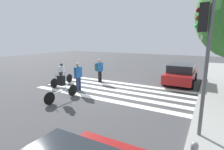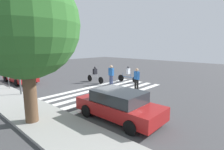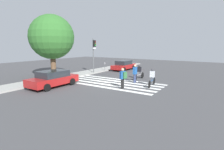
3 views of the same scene
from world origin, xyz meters
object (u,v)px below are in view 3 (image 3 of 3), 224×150
Objects in this scene: parking_meter at (105,65)px; street_tree at (52,37)px; car_parked_far_curb at (124,65)px; pedestrian_adult_tall_backpack at (135,72)px; car_parked_silver_sedan at (53,79)px; cyclist_mid_street at (152,77)px; cyclist_near_curb at (139,72)px; traffic_light at (94,49)px; pedestrian_child_with_backpack at (123,77)px.

parking_meter is 0.18× the size of street_tree.
street_tree is 1.50× the size of car_parked_far_curb.
pedestrian_adult_tall_backpack is 7.81m from car_parked_silver_sedan.
cyclist_near_curb is at bearing 38.64° from cyclist_mid_street.
parking_meter is (2.57, 0.12, -2.24)m from traffic_light.
pedestrian_child_with_backpack is at bearing -64.07° from car_parked_silver_sedan.
parking_meter is at bearing 9.22° from car_parked_silver_sedan.
car_parked_silver_sedan reaches higher than parking_meter.
street_tree is 10.30m from cyclist_near_curb.
car_parked_far_curb is at bearing 43.80° from cyclist_near_curb.
car_parked_silver_sedan reaches higher than car_parked_far_curb.
traffic_light is 0.97× the size of car_parked_far_curb.
pedestrian_adult_tall_backpack is (2.92, -8.71, -3.54)m from street_tree.
cyclist_near_curb is 3.33m from cyclist_mid_street.
pedestrian_child_with_backpack is at bearing -125.02° from traffic_light.
traffic_light reaches higher than car_parked_far_curb.
parking_meter is 10.71m from pedestrian_child_with_backpack.
street_tree reaches higher than traffic_light.
parking_meter is 7.53m from cyclist_near_curb.
parking_meter is at bearing 2.59° from traffic_light.
parking_meter is 8.76m from pedestrian_adult_tall_backpack.
traffic_light is 7.81m from pedestrian_adult_tall_backpack.
pedestrian_adult_tall_backpack is at bearing -143.99° from car_parked_far_curb.
car_parked_silver_sedan is at bearing 117.86° from cyclist_mid_street.
cyclist_near_curb is (-0.52, -6.75, -2.33)m from traffic_light.
pedestrian_adult_tall_backpack reaches higher than pedestrian_child_with_backpack.
traffic_light is 9.82m from cyclist_mid_street.
car_parked_far_curb is (12.97, 0.00, -0.01)m from car_parked_silver_sedan.
car_parked_far_curb is (5.03, -1.66, -2.46)m from traffic_light.
car_parked_silver_sedan is at bearing -129.22° from street_tree.
car_parked_silver_sedan is at bearing 179.57° from car_parked_far_curb.
car_parked_far_curb is at bearing -142.06° from pedestrian_adult_tall_backpack.
cyclist_near_curb is at bearing -167.07° from pedestrian_adult_tall_backpack.
pedestrian_child_with_backpack is (0.15, -8.92, -3.53)m from street_tree.
cyclist_mid_street is at bearing 77.17° from pedestrian_adult_tall_backpack.
pedestrian_child_with_backpack reaches higher than cyclist_near_curb.
traffic_light is 1.92× the size of cyclist_near_curb.
pedestrian_child_with_backpack is 0.38× the size of car_parked_far_curb.
pedestrian_child_with_backpack is 0.40× the size of car_parked_silver_sedan.
cyclist_mid_street is at bearing -137.15° from car_parked_far_curb.
street_tree is 9.84m from pedestrian_adult_tall_backpack.
car_parked_silver_sedan is (-2.65, -3.25, -3.84)m from street_tree.
pedestrian_adult_tall_backpack is 0.40× the size of car_parked_far_curb.
traffic_light is 1.00× the size of car_parked_silver_sedan.
cyclist_near_curb is at bearing -34.83° from car_parked_silver_sedan.
cyclist_near_curb is (4.61, 0.58, -0.19)m from pedestrian_child_with_backpack.
pedestrian_adult_tall_backpack is 2.05m from cyclist_mid_street.
car_parked_far_curb is (10.16, 5.67, -0.32)m from pedestrian_child_with_backpack.
parking_meter is 0.28× the size of car_parked_silver_sedan.
traffic_light is at bearing 161.35° from car_parked_far_curb.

